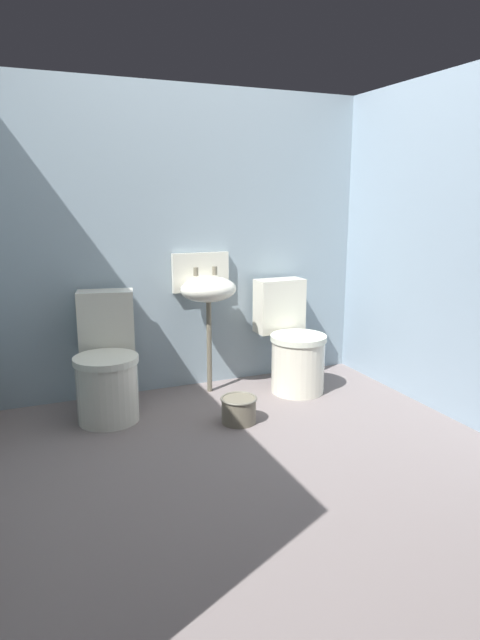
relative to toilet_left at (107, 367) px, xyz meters
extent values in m
cube|color=slate|center=(0.66, -0.93, -0.36)|extent=(3.08, 2.95, 0.08)
cube|color=#8A9EAA|center=(0.66, 0.40, 0.74)|extent=(3.08, 0.10, 2.13)
cube|color=#869CAE|center=(2.05, -0.83, 0.74)|extent=(0.10, 2.75, 2.13)
cylinder|color=silver|center=(-0.02, -0.09, -0.13)|extent=(0.45, 0.45, 0.38)
cylinder|color=silver|center=(-0.02, -0.09, 0.08)|extent=(0.47, 0.47, 0.04)
cube|color=silver|center=(0.04, 0.21, 0.26)|extent=(0.39, 0.25, 0.40)
cylinder|color=silver|center=(1.33, -0.09, -0.13)|extent=(0.38, 0.38, 0.38)
cylinder|color=silver|center=(1.33, -0.09, 0.08)|extent=(0.40, 0.40, 0.04)
cube|color=silver|center=(1.33, 0.21, 0.26)|extent=(0.36, 0.18, 0.40)
cylinder|color=#6C6553|center=(0.75, 0.16, 0.01)|extent=(0.04, 0.04, 0.66)
ellipsoid|color=silver|center=(0.75, 0.16, 0.43)|extent=(0.40, 0.32, 0.18)
cube|color=silver|center=(0.75, 0.33, 0.53)|extent=(0.42, 0.04, 0.28)
cylinder|color=#6C6553|center=(0.68, 0.22, 0.55)|extent=(0.04, 0.04, 0.06)
cylinder|color=#6C6553|center=(0.82, 0.22, 0.55)|extent=(0.04, 0.04, 0.06)
cylinder|color=#6C6553|center=(0.73, -0.44, -0.24)|extent=(0.21, 0.21, 0.16)
torus|color=#656254|center=(0.73, -0.44, -0.16)|extent=(0.23, 0.23, 0.02)
camera|label=1|loc=(-0.49, -3.36, 1.06)|focal=30.46mm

